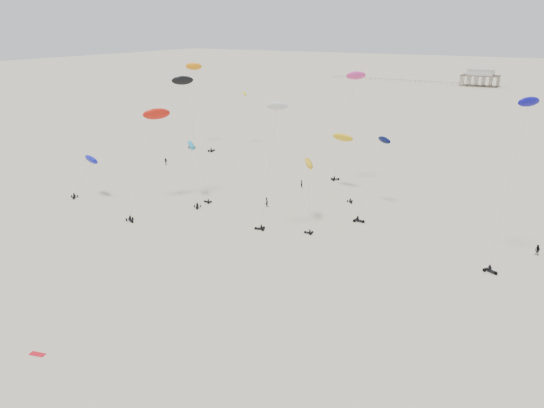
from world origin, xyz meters
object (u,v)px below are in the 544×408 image
Objects in this scene: rig_0 at (192,159)px; pavilion_main at (480,79)px; rig_3 at (344,144)px; spectator_0 at (267,207)px.

pavilion_main is at bearing -127.19° from rig_0.
pavilion_main is 228.00m from rig_3.
spectator_0 is (-8.57, -18.50, -10.26)m from rig_3.
spectator_0 is (-0.17, -246.27, -4.22)m from pavilion_main.
rig_3 is 22.83m from spectator_0.
rig_3 is (24.42, 21.72, 1.63)m from rig_0.
spectator_0 is at bearing -90.04° from pavilion_main.
rig_0 is 0.89× the size of rig_3.
pavilion_main is 250.04m from rig_0.
rig_3 reaches higher than spectator_0.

